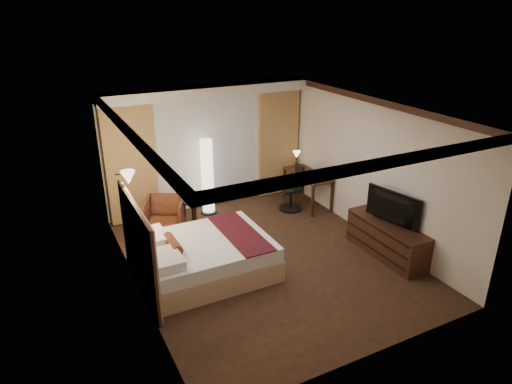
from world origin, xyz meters
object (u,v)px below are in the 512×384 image
desk (307,189)px  armchair (165,214)px  side_table (194,212)px  television (389,207)px  floor_lamp (207,177)px  bed (206,257)px  dresser (387,239)px  office_chair (291,187)px

desk → armchair: bearing=176.7°
side_table → television: 3.85m
floor_lamp → television: floor_lamp is taller
bed → floor_lamp: size_ratio=1.28×
bed → dresser: 3.26m
dresser → bed: bearing=163.7°
armchair → office_chair: 2.78m
floor_lamp → desk: size_ratio=1.29×
armchair → television: size_ratio=0.70×
floor_lamp → side_table: bearing=-136.9°
dresser → floor_lamp: bearing=124.6°
side_table → desk: (2.63, -0.16, 0.08)m
office_chair → television: office_chair is taller
armchair → desk: bearing=22.2°
floor_lamp → desk: 2.27m
desk → bed: bearing=-152.0°
floor_lamp → television: bearing=-55.8°
office_chair → dresser: 2.56m
television → side_table: bearing=32.7°
dresser → television: bearing=180.0°
desk → office_chair: office_chair is taller
television → desk: bearing=-11.3°
television → bed: bearing=61.8°
bed → desk: desk is taller
bed → television: bearing=-16.5°
dresser → television: size_ratio=1.53×
floor_lamp → dresser: bearing=-55.4°
side_table → office_chair: (2.17, -0.21, 0.22)m
television → office_chair: bearing=-0.9°
armchair → dresser: (3.28, -2.73, -0.06)m
bed → side_table: bed is taller
desk → dresser: desk is taller
floor_lamp → television: (2.16, -3.17, 0.13)m
dresser → desk: bearing=91.1°
desk → dresser: 2.55m
dresser → armchair: bearing=140.2°
desk → television: (0.02, -2.55, 0.58)m
armchair → dresser: bearing=-14.3°
floor_lamp → office_chair: 1.83m
bed → office_chair: bearing=31.2°
side_table → office_chair: bearing=-5.4°
side_table → dresser: bearing=-45.2°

